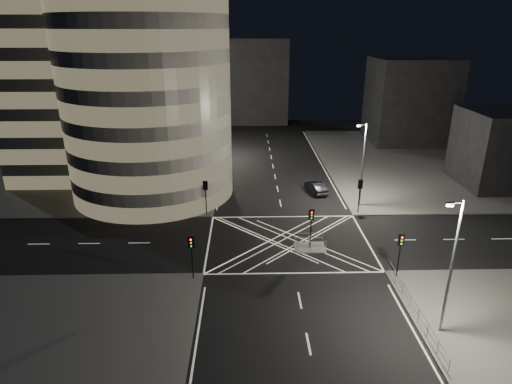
{
  "coord_description": "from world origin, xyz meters",
  "views": [
    {
      "loc": [
        -4.16,
        -38.45,
        20.32
      ],
      "look_at": [
        -3.1,
        6.17,
        3.0
      ],
      "focal_mm": 30.0,
      "sensor_mm": 36.0,
      "label": 1
    }
  ],
  "objects_px": {
    "central_island": "(310,248)",
    "traffic_signal_nr": "(400,247)",
    "traffic_signal_fl": "(206,191)",
    "street_lamp_left_far": "(213,124)",
    "traffic_signal_island": "(311,221)",
    "street_lamp_right_far": "(363,162)",
    "traffic_signal_fr": "(360,190)",
    "sedan": "(316,187)",
    "street_lamp_left_near": "(203,156)",
    "street_lamp_right_near": "(451,264)",
    "traffic_signal_nl": "(192,250)"
  },
  "relations": [
    {
      "from": "traffic_signal_fl",
      "to": "sedan",
      "type": "relative_size",
      "value": 0.9
    },
    {
      "from": "central_island",
      "to": "street_lamp_left_near",
      "type": "height_order",
      "value": "street_lamp_left_near"
    },
    {
      "from": "street_lamp_left_far",
      "to": "central_island",
      "type": "bearing_deg",
      "value": -70.05
    },
    {
      "from": "traffic_signal_fl",
      "to": "sedan",
      "type": "height_order",
      "value": "traffic_signal_fl"
    },
    {
      "from": "central_island",
      "to": "traffic_signal_nr",
      "type": "bearing_deg",
      "value": -37.93
    },
    {
      "from": "traffic_signal_fl",
      "to": "street_lamp_right_near",
      "type": "xyz_separation_m",
      "value": [
        18.24,
        -20.8,
        2.63
      ]
    },
    {
      "from": "traffic_signal_fl",
      "to": "street_lamp_right_far",
      "type": "bearing_deg",
      "value": 6.88
    },
    {
      "from": "traffic_signal_fl",
      "to": "street_lamp_right_near",
      "type": "relative_size",
      "value": 0.4
    },
    {
      "from": "central_island",
      "to": "traffic_signal_island",
      "type": "xyz_separation_m",
      "value": [
        0.0,
        0.0,
        2.84
      ]
    },
    {
      "from": "traffic_signal_nl",
      "to": "traffic_signal_nr",
      "type": "bearing_deg",
      "value": 0.0
    },
    {
      "from": "traffic_signal_fr",
      "to": "traffic_signal_island",
      "type": "height_order",
      "value": "same"
    },
    {
      "from": "traffic_signal_nl",
      "to": "sedan",
      "type": "bearing_deg",
      "value": 56.0
    },
    {
      "from": "traffic_signal_fl",
      "to": "street_lamp_right_far",
      "type": "distance_m",
      "value": 18.55
    },
    {
      "from": "traffic_signal_fr",
      "to": "street_lamp_right_far",
      "type": "bearing_deg",
      "value": 73.89
    },
    {
      "from": "street_lamp_right_far",
      "to": "street_lamp_right_near",
      "type": "bearing_deg",
      "value": -90.0
    },
    {
      "from": "traffic_signal_fl",
      "to": "street_lamp_left_near",
      "type": "relative_size",
      "value": 0.4
    },
    {
      "from": "street_lamp_right_far",
      "to": "street_lamp_right_near",
      "type": "distance_m",
      "value": 23.0
    },
    {
      "from": "street_lamp_right_near",
      "to": "sedan",
      "type": "xyz_separation_m",
      "value": [
        -4.54,
        27.51,
        -4.81
      ]
    },
    {
      "from": "traffic_signal_nr",
      "to": "street_lamp_right_near",
      "type": "height_order",
      "value": "street_lamp_right_near"
    },
    {
      "from": "traffic_signal_fl",
      "to": "sedan",
      "type": "bearing_deg",
      "value": 26.1
    },
    {
      "from": "street_lamp_left_near",
      "to": "street_lamp_right_far",
      "type": "height_order",
      "value": "same"
    },
    {
      "from": "traffic_signal_island",
      "to": "street_lamp_right_far",
      "type": "xyz_separation_m",
      "value": [
        7.44,
        10.5,
        2.63
      ]
    },
    {
      "from": "street_lamp_right_far",
      "to": "sedan",
      "type": "distance_m",
      "value": 8.0
    },
    {
      "from": "traffic_signal_nr",
      "to": "sedan",
      "type": "bearing_deg",
      "value": 100.87
    },
    {
      "from": "traffic_signal_nl",
      "to": "street_lamp_left_far",
      "type": "height_order",
      "value": "street_lamp_left_far"
    },
    {
      "from": "traffic_signal_nl",
      "to": "street_lamp_left_far",
      "type": "relative_size",
      "value": 0.4
    },
    {
      "from": "central_island",
      "to": "traffic_signal_nr",
      "type": "xyz_separation_m",
      "value": [
        6.8,
        -5.3,
        2.84
      ]
    },
    {
      "from": "traffic_signal_island",
      "to": "street_lamp_left_far",
      "type": "bearing_deg",
      "value": 109.95
    },
    {
      "from": "traffic_signal_island",
      "to": "street_lamp_right_far",
      "type": "relative_size",
      "value": 0.4
    },
    {
      "from": "traffic_signal_fl",
      "to": "street_lamp_left_far",
      "type": "bearing_deg",
      "value": 91.57
    },
    {
      "from": "central_island",
      "to": "street_lamp_left_near",
      "type": "bearing_deg",
      "value": 130.27
    },
    {
      "from": "traffic_signal_nl",
      "to": "traffic_signal_island",
      "type": "bearing_deg",
      "value": 26.14
    },
    {
      "from": "traffic_signal_nr",
      "to": "street_lamp_right_far",
      "type": "distance_m",
      "value": 16.03
    },
    {
      "from": "traffic_signal_fr",
      "to": "traffic_signal_nl",
      "type": "bearing_deg",
      "value": -142.31
    },
    {
      "from": "traffic_signal_nl",
      "to": "traffic_signal_nr",
      "type": "height_order",
      "value": "same"
    },
    {
      "from": "central_island",
      "to": "traffic_signal_nr",
      "type": "height_order",
      "value": "traffic_signal_nr"
    },
    {
      "from": "traffic_signal_fr",
      "to": "street_lamp_left_far",
      "type": "height_order",
      "value": "street_lamp_left_far"
    },
    {
      "from": "street_lamp_left_near",
      "to": "traffic_signal_fr",
      "type": "bearing_deg",
      "value": -15.92
    },
    {
      "from": "street_lamp_left_near",
      "to": "street_lamp_right_near",
      "type": "bearing_deg",
      "value": -54.03
    },
    {
      "from": "traffic_signal_fr",
      "to": "traffic_signal_nr",
      "type": "distance_m",
      "value": 13.6
    },
    {
      "from": "traffic_signal_island",
      "to": "traffic_signal_nr",
      "type": "bearing_deg",
      "value": -37.93
    },
    {
      "from": "street_lamp_right_near",
      "to": "street_lamp_left_near",
      "type": "bearing_deg",
      "value": 125.97
    },
    {
      "from": "traffic_signal_fr",
      "to": "sedan",
      "type": "distance_m",
      "value": 8.06
    },
    {
      "from": "street_lamp_right_far",
      "to": "central_island",
      "type": "bearing_deg",
      "value": -125.3
    },
    {
      "from": "traffic_signal_nl",
      "to": "traffic_signal_island",
      "type": "height_order",
      "value": "same"
    },
    {
      "from": "street_lamp_left_near",
      "to": "street_lamp_right_near",
      "type": "xyz_separation_m",
      "value": [
        18.87,
        -26.0,
        0.0
      ]
    },
    {
      "from": "traffic_signal_island",
      "to": "street_lamp_left_near",
      "type": "xyz_separation_m",
      "value": [
        -11.44,
        13.5,
        2.63
      ]
    },
    {
      "from": "central_island",
      "to": "street_lamp_left_far",
      "type": "bearing_deg",
      "value": 109.95
    },
    {
      "from": "central_island",
      "to": "traffic_signal_island",
      "type": "relative_size",
      "value": 0.75
    },
    {
      "from": "traffic_signal_nl",
      "to": "street_lamp_right_near",
      "type": "relative_size",
      "value": 0.4
    }
  ]
}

